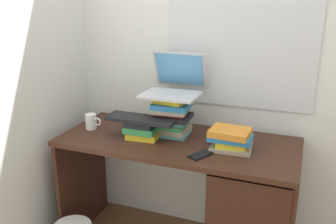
{
  "coord_description": "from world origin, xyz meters",
  "views": [
    {
      "loc": [
        0.67,
        -1.92,
        1.59
      ],
      "look_at": [
        -0.05,
        -0.04,
        0.94
      ],
      "focal_mm": 39.53,
      "sensor_mm": 36.0,
      "label": 1
    }
  ],
  "objects_px": {
    "book_stack_keyboard_riser": "(142,129)",
    "book_stack_side": "(231,139)",
    "desk": "(233,204)",
    "laptop": "(174,84)",
    "computer_mouse": "(215,140)",
    "mug": "(91,122)",
    "cell_phone": "(201,155)",
    "keyboard": "(141,119)",
    "book_stack_tall": "(171,116)"
  },
  "relations": [
    {
      "from": "keyboard",
      "to": "computer_mouse",
      "type": "distance_m",
      "value": 0.45
    },
    {
      "from": "laptop",
      "to": "cell_phone",
      "type": "relative_size",
      "value": 2.52
    },
    {
      "from": "book_stack_keyboard_riser",
      "to": "keyboard",
      "type": "bearing_deg",
      "value": -90.05
    },
    {
      "from": "book_stack_keyboard_riser",
      "to": "book_stack_side",
      "type": "bearing_deg",
      "value": 2.65
    },
    {
      "from": "desk",
      "to": "cell_phone",
      "type": "bearing_deg",
      "value": -138.86
    },
    {
      "from": "mug",
      "to": "laptop",
      "type": "bearing_deg",
      "value": 16.83
    },
    {
      "from": "laptop",
      "to": "mug",
      "type": "relative_size",
      "value": 3.14
    },
    {
      "from": "book_stack_side",
      "to": "mug",
      "type": "relative_size",
      "value": 2.2
    },
    {
      "from": "keyboard",
      "to": "cell_phone",
      "type": "xyz_separation_m",
      "value": [
        0.4,
        -0.12,
        -0.12
      ]
    },
    {
      "from": "desk",
      "to": "cell_phone",
      "type": "relative_size",
      "value": 10.28
    },
    {
      "from": "book_stack_side",
      "to": "laptop",
      "type": "xyz_separation_m",
      "value": [
        -0.39,
        0.15,
        0.24
      ]
    },
    {
      "from": "book_stack_tall",
      "to": "laptop",
      "type": "xyz_separation_m",
      "value": [
        -0.0,
        0.07,
        0.18
      ]
    },
    {
      "from": "book_stack_tall",
      "to": "cell_phone",
      "type": "distance_m",
      "value": 0.36
    },
    {
      "from": "book_stack_side",
      "to": "cell_phone",
      "type": "relative_size",
      "value": 1.76
    },
    {
      "from": "computer_mouse",
      "to": "cell_phone",
      "type": "relative_size",
      "value": 0.76
    },
    {
      "from": "desk",
      "to": "laptop",
      "type": "bearing_deg",
      "value": 160.08
    },
    {
      "from": "cell_phone",
      "to": "book_stack_side",
      "type": "bearing_deg",
      "value": 74.75
    },
    {
      "from": "desk",
      "to": "mug",
      "type": "distance_m",
      "value": 1.01
    },
    {
      "from": "desk",
      "to": "mug",
      "type": "xyz_separation_m",
      "value": [
        -0.93,
        0.0,
        0.39
      ]
    },
    {
      "from": "laptop",
      "to": "cell_phone",
      "type": "height_order",
      "value": "laptop"
    },
    {
      "from": "desk",
      "to": "book_stack_side",
      "type": "relative_size",
      "value": 5.84
    },
    {
      "from": "laptop",
      "to": "keyboard",
      "type": "bearing_deg",
      "value": -127.71
    },
    {
      "from": "book_stack_side",
      "to": "computer_mouse",
      "type": "relative_size",
      "value": 2.3
    },
    {
      "from": "desk",
      "to": "keyboard",
      "type": "relative_size",
      "value": 3.33
    },
    {
      "from": "keyboard",
      "to": "mug",
      "type": "height_order",
      "value": "keyboard"
    },
    {
      "from": "desk",
      "to": "book_stack_side",
      "type": "bearing_deg",
      "value": 175.79
    },
    {
      "from": "book_stack_keyboard_riser",
      "to": "computer_mouse",
      "type": "xyz_separation_m",
      "value": [
        0.43,
        0.08,
        -0.04
      ]
    },
    {
      "from": "book_stack_side",
      "to": "cell_phone",
      "type": "bearing_deg",
      "value": -131.17
    },
    {
      "from": "book_stack_tall",
      "to": "book_stack_keyboard_riser",
      "type": "distance_m",
      "value": 0.19
    },
    {
      "from": "book_stack_side",
      "to": "computer_mouse",
      "type": "xyz_separation_m",
      "value": [
        -0.1,
        0.06,
        -0.04
      ]
    },
    {
      "from": "computer_mouse",
      "to": "mug",
      "type": "xyz_separation_m",
      "value": [
        -0.79,
        -0.06,
        0.03
      ]
    },
    {
      "from": "mug",
      "to": "book_stack_tall",
      "type": "bearing_deg",
      "value": 9.53
    },
    {
      "from": "laptop",
      "to": "mug",
      "type": "xyz_separation_m",
      "value": [
        -0.51,
        -0.15,
        -0.25
      ]
    },
    {
      "from": "book_stack_tall",
      "to": "keyboard",
      "type": "height_order",
      "value": "book_stack_tall"
    },
    {
      "from": "book_stack_keyboard_riser",
      "to": "cell_phone",
      "type": "distance_m",
      "value": 0.42
    },
    {
      "from": "book_stack_tall",
      "to": "computer_mouse",
      "type": "height_order",
      "value": "book_stack_tall"
    },
    {
      "from": "book_stack_keyboard_riser",
      "to": "book_stack_side",
      "type": "distance_m",
      "value": 0.53
    },
    {
      "from": "book_stack_side",
      "to": "desk",
      "type": "bearing_deg",
      "value": -4.21
    },
    {
      "from": "book_stack_side",
      "to": "laptop",
      "type": "relative_size",
      "value": 0.7
    },
    {
      "from": "book_stack_tall",
      "to": "cell_phone",
      "type": "bearing_deg",
      "value": -42.35
    },
    {
      "from": "computer_mouse",
      "to": "desk",
      "type": "bearing_deg",
      "value": -23.41
    },
    {
      "from": "desk",
      "to": "cell_phone",
      "type": "height_order",
      "value": "cell_phone"
    },
    {
      "from": "laptop",
      "to": "desk",
      "type": "bearing_deg",
      "value": -19.92
    },
    {
      "from": "book_stack_tall",
      "to": "book_stack_side",
      "type": "bearing_deg",
      "value": -12.34
    },
    {
      "from": "book_stack_keyboard_riser",
      "to": "book_stack_side",
      "type": "height_order",
      "value": "book_stack_side"
    },
    {
      "from": "desk",
      "to": "mug",
      "type": "height_order",
      "value": "mug"
    },
    {
      "from": "laptop",
      "to": "keyboard",
      "type": "distance_m",
      "value": 0.29
    },
    {
      "from": "desk",
      "to": "book_stack_tall",
      "type": "relative_size",
      "value": 5.69
    },
    {
      "from": "book_stack_side",
      "to": "cell_phone",
      "type": "xyz_separation_m",
      "value": [
        -0.13,
        -0.15,
        -0.05
      ]
    },
    {
      "from": "mug",
      "to": "computer_mouse",
      "type": "bearing_deg",
      "value": 4.35
    }
  ]
}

